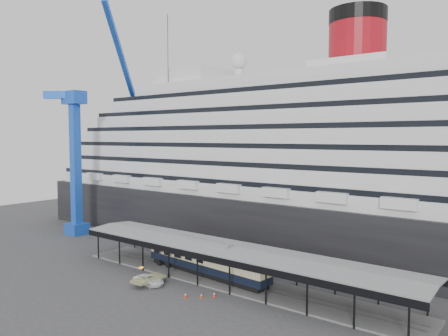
{
  "coord_description": "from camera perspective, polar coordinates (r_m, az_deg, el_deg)",
  "views": [
    {
      "loc": [
        37.61,
        -45.27,
        21.29
      ],
      "look_at": [
        -3.55,
        8.0,
        16.53
      ],
      "focal_mm": 35.0,
      "sensor_mm": 36.0,
      "label": 1
    }
  ],
  "objects": [
    {
      "name": "traffic_cone_left",
      "position": [
        60.34,
        -2.98,
        -16.29
      ],
      "size": [
        0.42,
        0.42,
        0.65
      ],
      "rotation": [
        0.0,
        0.0,
        -0.3
      ],
      "color": "#EF470D",
      "rests_on": "ground"
    },
    {
      "name": "crane_blue",
      "position": [
        99.84,
        -18.29,
        3.08
      ],
      "size": [
        22.63,
        19.19,
        47.6
      ],
      "color": "blue",
      "rests_on": "ground"
    },
    {
      "name": "cruise_ship",
      "position": [
        85.96,
        11.77,
        2.0
      ],
      "size": [
        130.0,
        30.0,
        43.9
      ],
      "color": "black",
      "rests_on": "ground"
    },
    {
      "name": "ground",
      "position": [
        62.58,
        -1.98,
        -15.85
      ],
      "size": [
        200.0,
        200.0,
        0.0
      ],
      "primitive_type": "plane",
      "color": "#3A3A3C",
      "rests_on": "ground"
    },
    {
      "name": "traffic_cone_right",
      "position": [
        60.58,
        -1.28,
        -16.18
      ],
      "size": [
        0.41,
        0.41,
        0.71
      ],
      "rotation": [
        0.0,
        0.0,
        -0.14
      ],
      "color": "#F7310D",
      "rests_on": "ground"
    },
    {
      "name": "pullman_carriage",
      "position": [
        68.27,
        -2.36,
        -11.71
      ],
      "size": [
        23.34,
        4.86,
        22.75
      ],
      "rotation": [
        0.0,
        0.0,
        -0.08
      ],
      "color": "black",
      "rests_on": "ground"
    },
    {
      "name": "platform_canopy",
      "position": [
        65.57,
        0.87,
        -12.73
      ],
      "size": [
        56.0,
        9.18,
        5.3
      ],
      "color": "slate",
      "rests_on": "ground"
    },
    {
      "name": "port_truck",
      "position": [
        65.93,
        -9.81,
        -14.23
      ],
      "size": [
        4.93,
        2.28,
        1.37
      ],
      "primitive_type": "imported",
      "rotation": [
        0.0,
        0.0,
        1.57
      ],
      "color": "white",
      "rests_on": "ground"
    },
    {
      "name": "traffic_cone_mid",
      "position": [
        60.37,
        -5.06,
        -16.22
      ],
      "size": [
        0.42,
        0.42,
        0.8
      ],
      "rotation": [
        0.0,
        0.0,
        -0.01
      ],
      "color": "red",
      "rests_on": "ground"
    }
  ]
}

